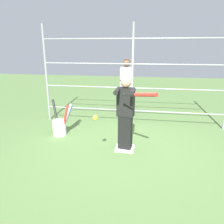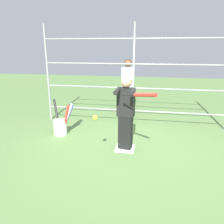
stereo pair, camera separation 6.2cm
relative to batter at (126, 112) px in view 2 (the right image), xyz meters
The scene contains 8 objects.
ground_plane 0.84m from the batter, 90.00° to the right, with size 24.00×24.00×0.00m, color #608447.
home_plate 0.83m from the batter, 90.00° to the right, with size 0.40×0.40×0.02m.
fence_backstop 1.70m from the batter, 90.00° to the right, with size 4.99×0.06×2.72m.
batter is the anchor object (origin of this frame).
baseball_bat_swinging 0.96m from the batter, 115.76° to the left, with size 0.62×0.59×0.19m.
softball_in_flight 0.80m from the batter, 53.10° to the left, with size 0.10×0.10×0.10m.
bat_bucket 1.87m from the batter, 18.32° to the right, with size 0.67×0.67×0.80m.
bystander_behind_fence 2.35m from the batter, 84.28° to the right, with size 0.37×0.23×1.77m.
Camera 2 is at (-0.50, 4.27, 2.11)m, focal length 35.00 mm.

